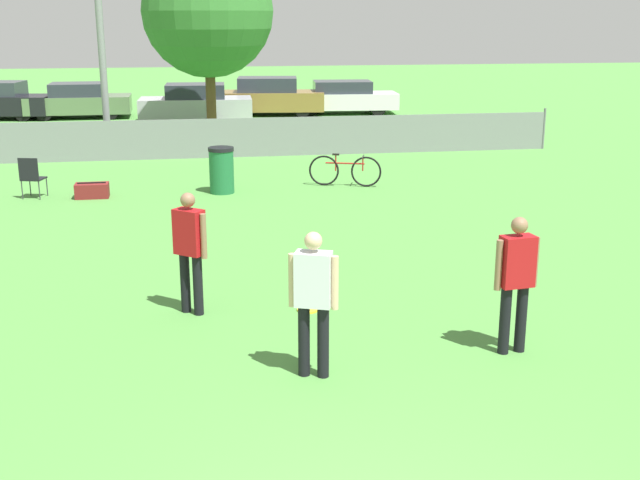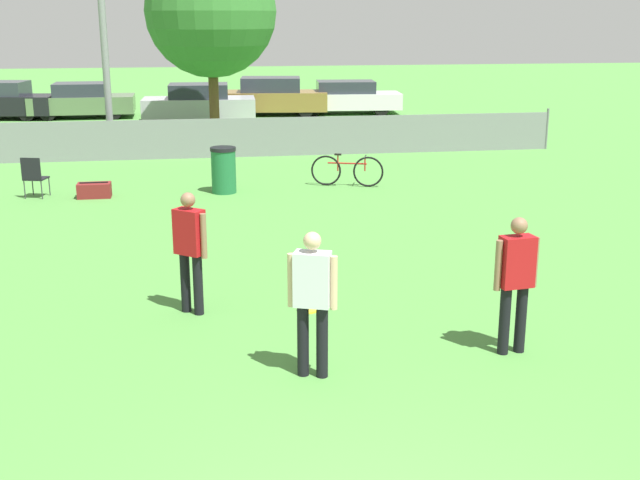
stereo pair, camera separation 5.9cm
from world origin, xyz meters
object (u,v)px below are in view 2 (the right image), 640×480
object	(u,v)px
bicycle_sideline	(347,171)
trash_bin	(224,170)
player_defender_red	(190,245)
folding_chair_sideline	(34,175)
tree_near_pole	(211,11)
parked_car_olive	(82,101)
player_receiver_white	(312,295)
frisbee_disc	(308,309)
player_thrower_red	(516,276)
parked_car_silver	(199,104)
parked_car_white	(346,98)
parked_car_tan	(271,97)
gear_bag_sideline	(94,190)

from	to	relation	value
bicycle_sideline	trash_bin	xyz separation A→B (m)	(-2.89, -0.27, 0.15)
player_defender_red	folding_chair_sideline	bearing A→B (deg)	152.96
tree_near_pole	parked_car_olive	distance (m)	8.65
player_receiver_white	player_defender_red	size ratio (longest dim) A/B	1.00
frisbee_disc	bicycle_sideline	bearing A→B (deg)	75.37
bicycle_sideline	parked_car_olive	xyz separation A→B (m)	(-7.75, 14.52, 0.29)
player_thrower_red	parked_car_silver	size ratio (longest dim) A/B	0.39
frisbee_disc	folding_chair_sideline	distance (m)	9.28
bicycle_sideline	parked_car_silver	size ratio (longest dim) A/B	0.39
player_receiver_white	parked_car_white	distance (m)	24.76
player_thrower_red	frisbee_disc	xyz separation A→B (m)	(-2.19, 1.77, -0.94)
frisbee_disc	bicycle_sideline	xyz separation A→B (m)	(2.09, 8.03, 0.36)
tree_near_pole	player_defender_red	bearing A→B (deg)	-92.95
parked_car_olive	parked_car_tan	world-z (taller)	parked_car_tan
frisbee_disc	gear_bag_sideline	distance (m)	8.52
bicycle_sideline	trash_bin	distance (m)	2.90
parked_car_silver	parked_car_white	size ratio (longest dim) A/B	0.93
parked_car_silver	frisbee_disc	bearing A→B (deg)	-84.29
gear_bag_sideline	parked_car_tan	bearing A→B (deg)	69.83
gear_bag_sideline	parked_car_olive	xyz separation A→B (m)	(-2.01, 14.84, 0.50)
player_defender_red	gear_bag_sideline	world-z (taller)	player_defender_red
tree_near_pole	folding_chair_sideline	bearing A→B (deg)	-116.48
player_receiver_white	parked_car_white	xyz separation A→B (m)	(5.00, 24.25, -0.30)
tree_near_pole	parked_car_tan	distance (m)	7.28
parked_car_tan	bicycle_sideline	bearing A→B (deg)	-81.45
folding_chair_sideline	frisbee_disc	bearing A→B (deg)	137.21
bicycle_sideline	player_thrower_red	bearing A→B (deg)	-71.35
parked_car_tan	parked_car_white	xyz separation A→B (m)	(3.04, -0.08, -0.06)
parked_car_olive	parked_car_white	bearing A→B (deg)	-2.53
tree_near_pole	player_defender_red	size ratio (longest dim) A/B	3.67
player_thrower_red	gear_bag_sideline	bearing A→B (deg)	114.27
parked_car_silver	player_thrower_red	bearing A→B (deg)	-78.96
frisbee_disc	folding_chair_sideline	world-z (taller)	folding_chair_sideline
gear_bag_sideline	tree_near_pole	bearing A→B (deg)	71.17
player_receiver_white	trash_bin	size ratio (longest dim) A/B	1.60
player_thrower_red	trash_bin	world-z (taller)	player_thrower_red
player_receiver_white	trash_bin	xyz separation A→B (m)	(-0.55, 9.79, -0.43)
trash_bin	parked_car_olive	world-z (taller)	parked_car_olive
player_defender_red	trash_bin	world-z (taller)	player_defender_red
player_thrower_red	parked_car_silver	distance (m)	22.42
player_receiver_white	player_thrower_red	distance (m)	2.44
parked_car_silver	folding_chair_sideline	bearing A→B (deg)	-104.20
player_defender_red	gear_bag_sideline	xyz separation A→B (m)	(-2.09, 7.54, -0.79)
folding_chair_sideline	parked_car_silver	xyz separation A→B (m)	(3.75, 12.54, 0.19)
player_defender_red	bicycle_sideline	bearing A→B (deg)	104.48
trash_bin	parked_car_silver	xyz separation A→B (m)	(-0.37, 12.64, 0.18)
player_receiver_white	player_thrower_red	bearing A→B (deg)	26.64
trash_bin	parked_car_tan	world-z (taller)	parked_car_tan
player_defender_red	player_thrower_red	xyz separation A→B (m)	(3.73, -1.94, 0.00)
tree_near_pole	player_receiver_white	distance (m)	18.57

